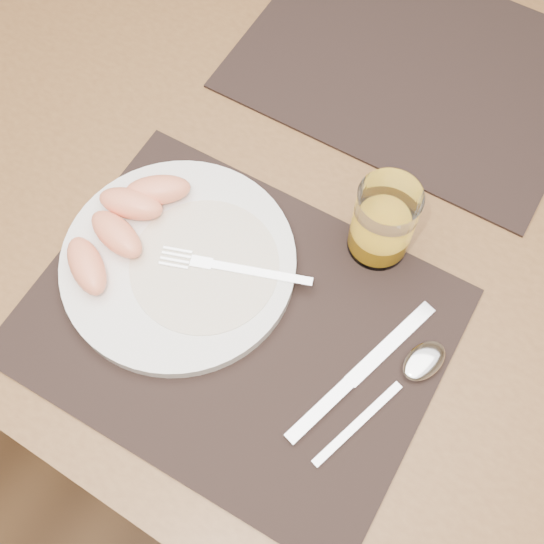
% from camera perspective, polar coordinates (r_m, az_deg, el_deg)
% --- Properties ---
extents(ground, '(5.00, 5.00, 0.00)m').
position_cam_1_polar(ground, '(1.54, 2.77, -7.80)').
color(ground, brown).
rests_on(ground, ground).
extents(table, '(1.40, 0.90, 0.75)m').
position_cam_1_polar(table, '(0.92, 4.58, 4.76)').
color(table, brown).
rests_on(table, ground).
extents(placemat_near, '(0.46, 0.37, 0.00)m').
position_cam_1_polar(placemat_near, '(0.76, -3.04, -4.30)').
color(placemat_near, black).
rests_on(placemat_near, table).
extents(placemat_far, '(0.46, 0.36, 0.00)m').
position_cam_1_polar(placemat_far, '(0.98, 11.78, 16.64)').
color(placemat_far, black).
rests_on(placemat_far, table).
extents(plate, '(0.27, 0.27, 0.02)m').
position_cam_1_polar(plate, '(0.79, -7.82, 0.80)').
color(plate, white).
rests_on(plate, placemat_near).
extents(plate_dressing, '(0.17, 0.17, 0.00)m').
position_cam_1_polar(plate_dressing, '(0.77, -5.68, 0.59)').
color(plate_dressing, white).
rests_on(plate_dressing, plate).
extents(fork, '(0.17, 0.08, 0.00)m').
position_cam_1_polar(fork, '(0.77, -4.18, 0.48)').
color(fork, silver).
rests_on(fork, plate).
extents(knife, '(0.07, 0.22, 0.01)m').
position_cam_1_polar(knife, '(0.74, 6.52, -9.16)').
color(knife, silver).
rests_on(knife, placemat_near).
extents(spoon, '(0.07, 0.19, 0.01)m').
position_cam_1_polar(spoon, '(0.75, 11.82, -8.02)').
color(spoon, silver).
rests_on(spoon, placemat_near).
extents(juice_glass, '(0.07, 0.07, 0.11)m').
position_cam_1_polar(juice_glass, '(0.77, 9.24, 3.97)').
color(juice_glass, white).
rests_on(juice_glass, placemat_near).
extents(grapefruit_wedges, '(0.10, 0.20, 0.03)m').
position_cam_1_polar(grapefruit_wedges, '(0.80, -12.32, 4.04)').
color(grapefruit_wedges, '#FF9468').
rests_on(grapefruit_wedges, plate).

